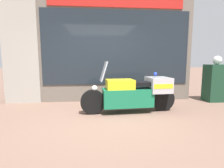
{
  "coord_description": "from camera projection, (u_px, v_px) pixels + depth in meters",
  "views": [
    {
      "loc": [
        -0.18,
        -3.76,
        1.3
      ],
      "look_at": [
        0.26,
        1.0,
        0.66
      ],
      "focal_mm": 28.0,
      "sensor_mm": 36.0,
      "label": 1
    }
  ],
  "objects": [
    {
      "name": "ground_plane",
      "position": [
        104.0,
        119.0,
        3.9
      ],
      "size": [
        60.0,
        60.0,
        0.0
      ],
      "primitive_type": "plane",
      "color": "#7A5B4C"
    },
    {
      "name": "shop_building",
      "position": [
        87.0,
        49.0,
        5.62
      ],
      "size": [
        5.92,
        0.55,
        3.31
      ],
      "color": "#6B6056",
      "rests_on": "ground"
    },
    {
      "name": "window_display",
      "position": [
        115.0,
        85.0,
        5.89
      ],
      "size": [
        4.41,
        0.3,
        2.02
      ],
      "color": "slate",
      "rests_on": "ground"
    },
    {
      "name": "paramedic_motorcycle",
      "position": [
        134.0,
        92.0,
        4.41
      ],
      "size": [
        2.42,
        0.68,
        1.29
      ],
      "rotation": [
        0.0,
        0.0,
        3.21
      ],
      "color": "black",
      "rests_on": "ground"
    },
    {
      "name": "utility_cabinet",
      "position": [
        219.0,
        83.0,
        5.63
      ],
      "size": [
        0.87,
        0.49,
        1.18
      ],
      "primitive_type": "cube",
      "color": "#193D28",
      "rests_on": "ground"
    },
    {
      "name": "white_helmet",
      "position": [
        217.0,
        60.0,
        5.56
      ],
      "size": [
        0.27,
        0.27,
        0.27
      ],
      "primitive_type": "sphere",
      "color": "white",
      "rests_on": "utility_cabinet"
    }
  ]
}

